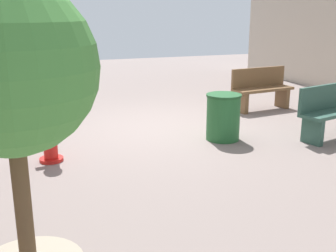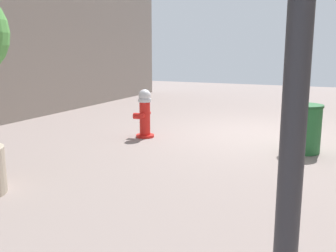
{
  "view_description": "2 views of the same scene",
  "coord_description": "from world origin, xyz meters",
  "px_view_note": "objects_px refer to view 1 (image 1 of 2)",
  "views": [
    {
      "loc": [
        2.54,
        7.38,
        2.22
      ],
      "look_at": [
        0.66,
        2.28,
        0.7
      ],
      "focal_mm": 44.48,
      "sensor_mm": 36.0,
      "label": 1
    },
    {
      "loc": [
        -1.33,
        7.79,
        1.7
      ],
      "look_at": [
        1.17,
        2.24,
        0.5
      ],
      "focal_mm": 41.07,
      "sensor_mm": 36.0,
      "label": 2
    }
  ],
  "objects_px": {
    "fire_hydrant": "(49,131)",
    "planter_tree": "(14,122)",
    "bench_far": "(333,110)",
    "bench_near": "(261,89)",
    "trash_bin": "(223,117)"
  },
  "relations": [
    {
      "from": "fire_hydrant",
      "to": "planter_tree",
      "type": "distance_m",
      "value": 3.77
    },
    {
      "from": "fire_hydrant",
      "to": "bench_far",
      "type": "relative_size",
      "value": 0.58
    },
    {
      "from": "bench_near",
      "to": "planter_tree",
      "type": "height_order",
      "value": "planter_tree"
    },
    {
      "from": "fire_hydrant",
      "to": "bench_far",
      "type": "xyz_separation_m",
      "value": [
        -4.87,
        0.47,
        0.01
      ]
    },
    {
      "from": "trash_bin",
      "to": "bench_far",
      "type": "bearing_deg",
      "value": 163.9
    },
    {
      "from": "fire_hydrant",
      "to": "trash_bin",
      "type": "bearing_deg",
      "value": -178.4
    },
    {
      "from": "trash_bin",
      "to": "planter_tree",
      "type": "bearing_deg",
      "value": 47.32
    },
    {
      "from": "planter_tree",
      "to": "trash_bin",
      "type": "relative_size",
      "value": 2.98
    },
    {
      "from": "fire_hydrant",
      "to": "planter_tree",
      "type": "relative_size",
      "value": 0.39
    },
    {
      "from": "bench_near",
      "to": "planter_tree",
      "type": "bearing_deg",
      "value": 45.84
    },
    {
      "from": "planter_tree",
      "to": "trash_bin",
      "type": "height_order",
      "value": "planter_tree"
    },
    {
      "from": "trash_bin",
      "to": "fire_hydrant",
      "type": "bearing_deg",
      "value": 1.6
    },
    {
      "from": "bench_near",
      "to": "trash_bin",
      "type": "distance_m",
      "value": 2.59
    },
    {
      "from": "planter_tree",
      "to": "trash_bin",
      "type": "bearing_deg",
      "value": -132.68
    },
    {
      "from": "bench_far",
      "to": "trash_bin",
      "type": "bearing_deg",
      "value": -16.1
    }
  ]
}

